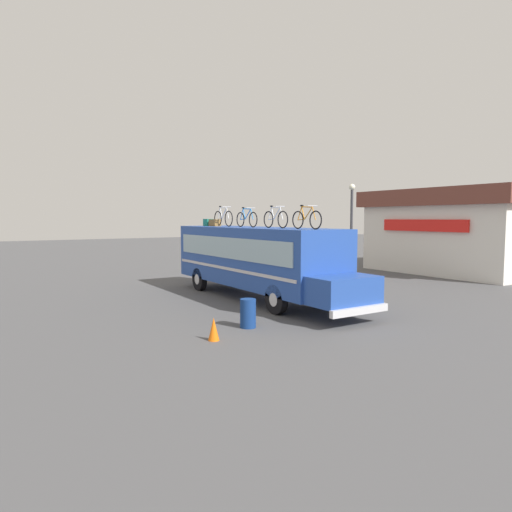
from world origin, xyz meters
The scene contains 12 objects.
ground_plane centered at (0.00, 0.00, 0.00)m, with size 120.00×120.00×0.00m, color #4C4C4F.
bus centered at (0.26, 0.00, 1.77)m, with size 11.34×2.59×3.05m.
luggage_bag_1 centered at (-4.05, -0.14, 3.22)m, with size 0.49×0.35×0.35m, color #1E7F66.
luggage_bag_2 centered at (-3.29, -0.16, 3.21)m, with size 0.66×0.34×0.33m, color olive.
rooftop_bicycle_1 centered at (-2.58, -0.08, 3.45)m, with size 1.81×0.44×0.98m.
rooftop_bicycle_2 centered at (-0.49, -0.05, 3.41)m, with size 1.73×0.44×0.88m.
rooftop_bicycle_3 centered at (1.69, -0.03, 3.42)m, with size 1.67×0.44×0.90m.
rooftop_bicycle_4 centered at (3.81, -0.16, 3.41)m, with size 1.66×0.44×0.87m.
roadside_building centered at (-0.98, 17.41, 2.67)m, with size 10.51×10.44×5.20m.
trash_bin centered at (4.49, -3.01, 0.46)m, with size 0.50×0.50×0.91m, color navy.
traffic_cone centered at (5.28, -4.61, 0.33)m, with size 0.32×0.32×0.65m, color orange.
street_lamp centered at (-1.10, 6.80, 3.15)m, with size 0.32×0.32×5.23m.
Camera 1 is at (16.54, -10.33, 3.45)m, focal length 31.92 mm.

